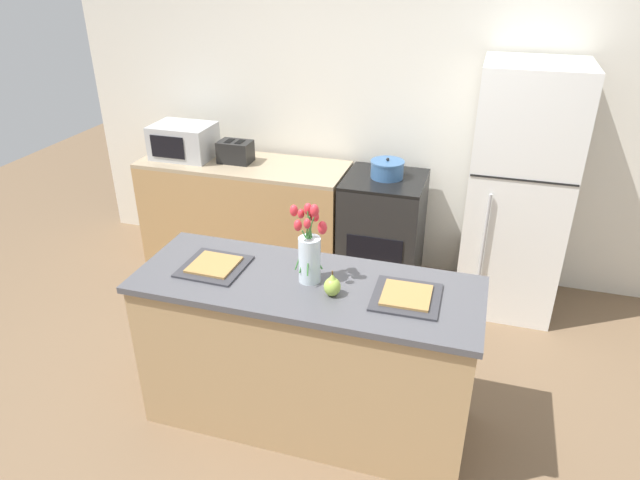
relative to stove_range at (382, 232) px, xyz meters
name	(u,v)px	position (x,y,z in m)	size (l,w,h in m)	color
ground_plane	(308,415)	(-0.10, -1.60, -0.45)	(10.00, 10.00, 0.00)	brown
back_wall	(386,106)	(-0.10, 0.40, 0.90)	(5.20, 0.08, 2.70)	silver
kitchen_island	(307,353)	(-0.10, -1.60, 0.00)	(1.80, 0.66, 0.91)	tan
back_counter	(246,214)	(-1.16, 0.00, 0.00)	(1.68, 0.60, 0.91)	tan
stove_range	(382,232)	(0.00, 0.00, 0.00)	(0.60, 0.61, 0.91)	black
refrigerator	(518,193)	(0.95, 0.00, 0.45)	(0.68, 0.67, 1.80)	white
flower_vase	(310,251)	(-0.09, -1.58, 0.64)	(0.17, 0.17, 0.44)	silver
pear_figurine	(332,286)	(0.06, -1.68, 0.51)	(0.08, 0.08, 0.14)	#9EBC47
plate_setting_left	(214,266)	(-0.62, -1.60, 0.47)	(0.33, 0.33, 0.02)	#333338
plate_setting_right	(406,296)	(0.42, -1.60, 0.47)	(0.33, 0.33, 0.02)	#333338
toaster	(235,152)	(-1.22, 0.01, 0.54)	(0.28, 0.18, 0.17)	black
cooking_pot	(387,169)	(0.01, 0.02, 0.52)	(0.25, 0.25, 0.15)	#386093
microwave	(184,141)	(-1.67, 0.00, 0.59)	(0.48, 0.37, 0.27)	#B7BABC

